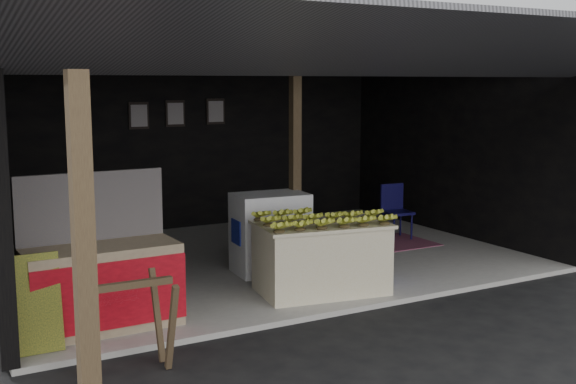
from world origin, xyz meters
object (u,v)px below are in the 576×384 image
banana_table (321,257)px  neighbor_stall (102,282)px  plastic_chair (395,207)px  sawhorse (126,316)px  water_barrel (375,260)px  white_crate (270,233)px

banana_table → neighbor_stall: (-2.50, -0.00, 0.05)m
plastic_chair → neighbor_stall: bearing=-153.6°
banana_table → sawhorse: banana_table is taller
neighbor_stall → water_barrel: (3.32, 0.11, -0.21)m
neighbor_stall → sawhorse: neighbor_stall is taller
banana_table → water_barrel: bearing=16.6°
neighbor_stall → plastic_chair: bearing=19.4°
neighbor_stall → sawhorse: 1.09m
banana_table → white_crate: bearing=104.4°
white_crate → water_barrel: bearing=-41.1°
sawhorse → plastic_chair: plastic_chair is taller
water_barrel → sawhorse: bearing=-160.7°
plastic_chair → banana_table: bearing=-137.2°
neighbor_stall → sawhorse: (-0.09, -1.09, -0.01)m
banana_table → sawhorse: size_ratio=1.96×
banana_table → water_barrel: size_ratio=3.19×
neighbor_stall → plastic_chair: (4.99, 1.90, 0.03)m
neighbor_stall → white_crate: bearing=22.4°
sawhorse → water_barrel: (3.41, 1.19, -0.20)m
banana_table → water_barrel: 0.85m
white_crate → water_barrel: white_crate is taller
banana_table → white_crate: size_ratio=1.59×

